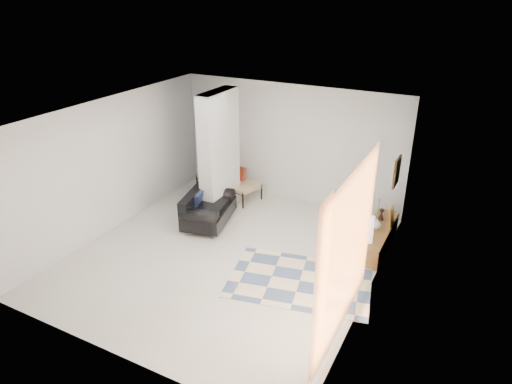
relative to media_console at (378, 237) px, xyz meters
The scene contains 17 objects.
floor 3.05m from the media_console, 145.96° to the right, with size 6.00×6.00×0.00m, color beige.
ceiling 4.00m from the media_console, 145.96° to the right, with size 6.00×6.00×0.00m, color white.
wall_back 3.08m from the media_console, 152.76° to the left, with size 6.00×6.00×0.00m, color silver.
wall_front 5.47m from the media_console, 118.19° to the right, with size 6.00×6.00×0.00m, color silver.
wall_left 5.67m from the media_console, 162.10° to the right, with size 6.00×6.00×0.00m, color silver.
wall_right 2.09m from the media_console, 82.32° to the right, with size 6.00×6.00×0.00m, color silver.
partition_column 3.81m from the media_console, behind, with size 0.35×1.20×2.80m, color silver.
hallway_door 4.86m from the media_console, 164.78° to the left, with size 0.85×0.06×2.04m, color white.
curtain 3.12m from the media_console, 87.00° to the right, with size 2.55×2.55×0.00m, color orange.
wall_art 1.46m from the media_console, ahead, with size 0.04×0.45×0.55m, color #3B2610.
media_console is the anchor object (origin of this frame).
loveseat 3.66m from the media_console, 167.76° to the right, with size 1.13×1.59×0.76m.
daybed 4.02m from the media_console, 168.77° to the left, with size 1.76×1.08×0.77m.
area_rug 2.08m from the media_console, 116.44° to the right, with size 2.48×1.65×0.01m, color beige.
cylinder_lamp 0.79m from the media_console, 91.82° to the right, with size 0.10×0.10×0.55m, color silver.
bronze_figurine 0.50m from the media_console, 97.47° to the left, with size 0.13×0.13×0.25m, color black, non-canonical shape.
vase 0.31m from the media_console, 151.14° to the right, with size 0.21×0.21×0.21m, color white.
Camera 1 is at (4.00, -6.49, 4.84)m, focal length 32.00 mm.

